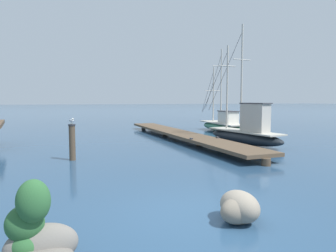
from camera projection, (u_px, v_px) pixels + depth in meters
ground_plane at (192, 215)px, 6.78m from camera, size 400.00×400.00×0.00m
floating_dock at (180, 134)px, 19.95m from camera, size 1.90×17.65×0.53m
fishing_boat_0 at (223, 125)px, 24.61m from camera, size 2.16×7.47×6.68m
fishing_boat_1 at (246, 132)px, 17.71m from camera, size 2.14×7.28×6.95m
mooring_piling at (72, 141)px, 12.94m from camera, size 0.30×0.30×1.54m
perched_seagull at (72, 121)px, 12.87m from camera, size 0.21×0.37×0.27m
shore_rock_mid_cluster at (240, 208)px, 6.36m from camera, size 1.08×1.03×0.65m
coastal_shrub at (28, 224)px, 4.46m from camera, size 0.65×0.63×1.43m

